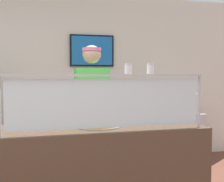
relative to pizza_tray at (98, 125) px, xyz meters
name	(u,v)px	position (x,y,z in m)	size (l,w,h in m)	color
shop_rear_unit	(70,79)	(0.03, 2.18, 0.39)	(6.30, 0.13, 2.70)	silver
serving_counter	(100,177)	(0.03, 0.01, -0.49)	(1.90, 0.68, 0.95)	#4C3828
sneeze_guard	(108,96)	(0.03, -0.27, 0.28)	(1.72, 0.06, 0.48)	#B2B5BC
pizza_tray	(98,125)	(0.00, 0.00, 0.00)	(0.41, 0.41, 0.04)	#9EA0A8
pizza_server	(96,123)	(-0.02, -0.02, 0.02)	(0.07, 0.28, 0.01)	#ADAFB7
parmesan_shaker	(128,69)	(0.20, -0.27, 0.51)	(0.06, 0.06, 0.09)	white
pepper_flake_shaker	(150,69)	(0.40, -0.27, 0.51)	(0.06, 0.06, 0.09)	white
worker_figure	(92,111)	(0.10, 0.73, 0.04)	(0.41, 0.50, 1.76)	#23232D
prep_shelf	(177,138)	(1.68, 1.69, -0.56)	(0.70, 0.55, 0.81)	#B7BABF
pizza_box_stack	(178,103)	(1.68, 1.69, 0.00)	(0.51, 0.50, 0.31)	silver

